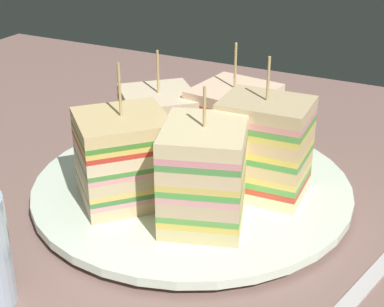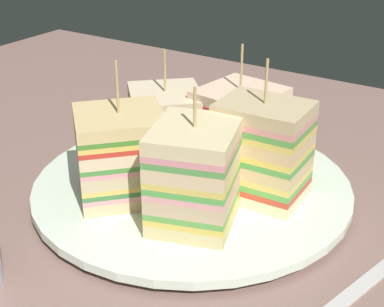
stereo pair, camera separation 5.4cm
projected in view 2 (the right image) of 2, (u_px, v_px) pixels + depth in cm
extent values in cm
cube|color=#88675E|center=(192.00, 203.00, 56.06)|extent=(115.20, 80.54, 1.80)
cylinder|color=white|center=(192.00, 192.00, 55.52)|extent=(18.55, 18.55, 0.65)
cylinder|color=white|center=(192.00, 186.00, 55.20)|extent=(29.92, 29.92, 0.80)
cube|color=beige|center=(167.00, 150.00, 60.31)|extent=(10.29, 10.31, 0.97)
cube|color=#9E7242|center=(172.00, 166.00, 57.02)|extent=(5.22, 4.91, 0.97)
cube|color=#EDCD5A|center=(166.00, 143.00, 59.99)|extent=(10.29, 10.31, 0.50)
cube|color=red|center=(166.00, 139.00, 59.77)|extent=(10.29, 10.31, 0.50)
cube|color=beige|center=(166.00, 132.00, 59.45)|extent=(10.29, 10.31, 0.97)
cube|color=#B2844C|center=(171.00, 148.00, 56.16)|extent=(5.22, 4.91, 0.97)
cube|color=#D33C32|center=(166.00, 126.00, 59.13)|extent=(10.29, 10.31, 0.50)
cube|color=#E2CA65|center=(166.00, 121.00, 58.91)|extent=(10.29, 10.31, 0.50)
cube|color=beige|center=(166.00, 114.00, 58.59)|extent=(10.29, 10.31, 0.97)
cube|color=#B2844C|center=(171.00, 129.00, 55.30)|extent=(5.22, 4.91, 0.97)
cube|color=pink|center=(166.00, 108.00, 58.27)|extent=(10.29, 10.31, 0.50)
cube|color=red|center=(166.00, 103.00, 58.05)|extent=(10.29, 10.31, 0.50)
cube|color=beige|center=(165.00, 96.00, 57.73)|extent=(10.29, 10.31, 0.97)
cylinder|color=tan|center=(165.00, 71.00, 56.58)|extent=(0.24, 0.24, 4.29)
cube|color=#E2BD8C|center=(123.00, 189.00, 52.77)|extent=(10.36, 10.38, 1.10)
cube|color=#9E7242|center=(163.00, 184.00, 53.53)|extent=(5.25, 5.01, 1.10)
cube|color=pink|center=(123.00, 181.00, 52.43)|extent=(10.36, 10.38, 0.44)
cube|color=#3F7D41|center=(122.00, 177.00, 52.24)|extent=(10.36, 10.38, 0.44)
cube|color=#ECBE5A|center=(122.00, 172.00, 52.04)|extent=(10.36, 10.38, 0.44)
cube|color=#CEB88D|center=(122.00, 165.00, 51.71)|extent=(10.36, 10.38, 1.10)
cube|color=#9E7242|center=(163.00, 160.00, 52.47)|extent=(5.25, 5.01, 1.10)
cube|color=pink|center=(121.00, 157.00, 51.37)|extent=(10.36, 10.38, 0.44)
cube|color=#488C3C|center=(121.00, 152.00, 51.18)|extent=(10.36, 10.38, 0.44)
cube|color=beige|center=(121.00, 145.00, 50.84)|extent=(10.36, 10.38, 1.10)
cube|color=#9E7242|center=(162.00, 140.00, 51.61)|extent=(5.25, 5.01, 1.10)
cube|color=red|center=(120.00, 137.00, 50.50)|extent=(10.36, 10.38, 0.44)
cube|color=#F0C759|center=(120.00, 132.00, 50.31)|extent=(10.36, 10.38, 0.44)
cube|color=#47892E|center=(120.00, 127.00, 50.11)|extent=(10.36, 10.38, 0.44)
cube|color=#E1C282|center=(119.00, 119.00, 49.78)|extent=(10.36, 10.38, 1.10)
cylinder|color=tan|center=(117.00, 87.00, 48.53)|extent=(0.24, 0.24, 4.62)
cube|color=beige|center=(195.00, 214.00, 48.79)|extent=(8.54, 9.21, 1.19)
cube|color=#9E7242|center=(205.00, 193.00, 52.01)|extent=(6.18, 2.25, 1.19)
cube|color=#E7C751|center=(195.00, 205.00, 48.41)|extent=(8.54, 9.21, 0.54)
cube|color=#63A749|center=(195.00, 199.00, 48.18)|extent=(8.54, 9.21, 0.54)
cube|color=#D1B48A|center=(195.00, 190.00, 47.80)|extent=(8.54, 9.21, 1.19)
cube|color=#9E7242|center=(206.00, 170.00, 51.02)|extent=(6.18, 2.25, 1.19)
cube|color=pink|center=(195.00, 181.00, 47.42)|extent=(8.54, 9.21, 0.54)
cube|color=#57AF4D|center=(195.00, 175.00, 47.19)|extent=(8.54, 9.21, 0.54)
cube|color=#EACC5D|center=(195.00, 169.00, 46.95)|extent=(8.54, 9.21, 0.54)
cube|color=beige|center=(195.00, 160.00, 46.58)|extent=(8.54, 9.21, 1.19)
cube|color=#B2844C|center=(206.00, 141.00, 49.80)|extent=(6.18, 2.25, 1.19)
cube|color=#56A14D|center=(195.00, 150.00, 46.20)|extent=(8.54, 9.21, 0.54)
cube|color=pink|center=(195.00, 144.00, 45.96)|extent=(8.54, 9.21, 0.54)
cube|color=beige|center=(195.00, 134.00, 45.59)|extent=(8.54, 9.21, 1.19)
cylinder|color=tan|center=(195.00, 107.00, 44.60)|extent=(0.24, 0.24, 3.33)
cube|color=beige|center=(260.00, 190.00, 52.51)|extent=(7.84, 6.16, 1.11)
cube|color=#9E7242|center=(224.00, 180.00, 54.21)|extent=(0.57, 5.70, 1.11)
cube|color=#CC402E|center=(260.00, 182.00, 52.15)|extent=(7.84, 6.16, 0.56)
cube|color=#5DA94D|center=(261.00, 176.00, 51.90)|extent=(7.84, 6.16, 0.56)
cube|color=#EBCB63|center=(261.00, 171.00, 51.66)|extent=(7.84, 6.16, 0.56)
cube|color=#DBBB83|center=(262.00, 162.00, 51.29)|extent=(7.84, 6.16, 1.11)
cube|color=#B2844C|center=(224.00, 153.00, 52.99)|extent=(0.57, 5.70, 1.11)
cube|color=#51A44D|center=(262.00, 154.00, 50.93)|extent=(7.84, 6.16, 0.56)
cube|color=#EDCE58|center=(262.00, 148.00, 50.69)|extent=(7.84, 6.16, 0.56)
cube|color=#DDB784|center=(263.00, 139.00, 50.32)|extent=(7.84, 6.16, 1.11)
cube|color=#B2844C|center=(225.00, 131.00, 52.01)|extent=(0.57, 5.70, 1.11)
cube|color=#E0C85C|center=(263.00, 131.00, 49.95)|extent=(7.84, 6.16, 0.56)
cube|color=#5AA049|center=(264.00, 125.00, 49.71)|extent=(7.84, 6.16, 0.56)
cube|color=pink|center=(264.00, 119.00, 49.47)|extent=(7.84, 6.16, 0.56)
cube|color=#CEB485|center=(265.00, 109.00, 49.10)|extent=(7.84, 6.16, 1.11)
cylinder|color=tan|center=(266.00, 81.00, 48.02)|extent=(0.24, 0.24, 3.85)
cube|color=beige|center=(238.00, 155.00, 59.05)|extent=(8.07, 8.46, 1.03)
cube|color=#B2844C|center=(215.00, 168.00, 56.52)|extent=(6.96, 1.23, 1.03)
cube|color=red|center=(238.00, 149.00, 58.71)|extent=(8.07, 8.46, 0.50)
cube|color=#E1CE64|center=(239.00, 144.00, 58.50)|extent=(8.07, 8.46, 0.50)
cube|color=#519936|center=(239.00, 140.00, 58.28)|extent=(8.07, 8.46, 0.50)
cube|color=#D1C282|center=(239.00, 133.00, 57.95)|extent=(8.07, 8.46, 1.03)
cube|color=#B2844C|center=(216.00, 145.00, 55.42)|extent=(6.96, 1.23, 1.03)
cube|color=#EBC860|center=(239.00, 126.00, 57.62)|extent=(8.07, 8.46, 0.50)
cube|color=red|center=(239.00, 121.00, 57.40)|extent=(8.07, 8.46, 0.50)
cube|color=beige|center=(240.00, 114.00, 57.07)|extent=(8.07, 8.46, 1.03)
cube|color=#B2844C|center=(216.00, 125.00, 54.54)|extent=(6.96, 1.23, 1.03)
cube|color=#469141|center=(240.00, 107.00, 56.74)|extent=(8.07, 8.46, 0.50)
cube|color=red|center=(240.00, 102.00, 56.52)|extent=(8.07, 8.46, 0.50)
cube|color=beige|center=(240.00, 95.00, 56.19)|extent=(8.07, 8.46, 1.03)
cylinder|color=tan|center=(242.00, 67.00, 54.99)|extent=(0.24, 0.24, 4.45)
cylinder|color=#D5BC5E|center=(201.00, 173.00, 55.96)|extent=(4.94, 4.93, 0.85)
cylinder|color=#E7CB78|center=(203.00, 173.00, 54.88)|extent=(6.06, 6.08, 0.85)
cylinder|color=#E5D87C|center=(194.00, 166.00, 54.68)|extent=(3.58, 3.57, 0.70)
cylinder|color=#DFBE6A|center=(186.00, 158.00, 56.25)|extent=(4.78, 4.77, 0.61)
cylinder|color=#E3CF77|center=(208.00, 163.00, 54.83)|extent=(4.75, 4.75, 0.36)
cylinder|color=#F0C77C|center=(197.00, 153.00, 53.69)|extent=(6.01, 6.01, 0.78)
cube|color=silver|center=(353.00, 293.00, 42.59)|extent=(3.68, 10.80, 0.25)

